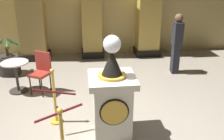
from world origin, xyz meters
name	(u,v)px	position (x,y,z in m)	size (l,w,h in m)	color
ground_plane	(104,132)	(0.00, 0.00, 0.00)	(10.98, 10.98, 0.00)	#9E9384
pedestal_clock	(112,99)	(0.14, -0.04, 0.69)	(0.76, 0.76, 1.76)	beige
stanchion_near	(55,104)	(-0.85, 0.44, 0.38)	(0.24, 0.24, 1.08)	gold
velvet_rope	(57,102)	(-0.73, -0.23, 0.79)	(0.80, 0.82, 0.22)	#591419
column_left	(30,2)	(-1.84, 4.34, 1.77)	(0.92, 0.92, 3.57)	black
column_right	(149,0)	(1.84, 4.34, 1.77)	(0.85, 0.85, 3.57)	black
column_centre_rear	(91,1)	(0.00, 4.34, 1.77)	(0.75, 0.75, 3.57)	black
potted_palm_left	(9,63)	(-2.34, 3.00, 0.32)	(0.67, 0.66, 1.06)	#2D2823
bystander_guest	(177,42)	(2.20, 2.57, 0.86)	(0.25, 0.38, 1.63)	#26262D
cafe_table	(16,73)	(-1.86, 1.85, 0.47)	(0.61, 0.61, 0.74)	#332D28
cafe_chair_red	(41,69)	(-1.27, 1.76, 0.57)	(0.55, 0.55, 0.96)	black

